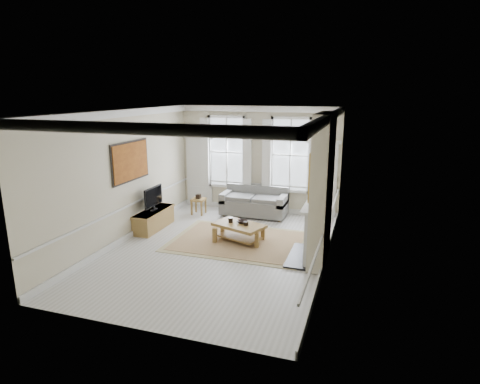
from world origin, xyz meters
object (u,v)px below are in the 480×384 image
(sofa, at_px, (255,203))
(tv_stand, at_px, (154,219))
(side_table, at_px, (199,202))
(coffee_table, at_px, (239,227))

(sofa, distance_m, tv_stand, 3.22)
(sofa, relative_size, side_table, 3.98)
(coffee_table, bearing_deg, side_table, 155.93)
(side_table, xyz_separation_m, tv_stand, (-0.64, -1.70, -0.13))
(sofa, height_order, side_table, sofa)
(tv_stand, bearing_deg, sofa, 42.41)
(sofa, relative_size, coffee_table, 1.38)
(side_table, bearing_deg, coffee_table, -44.00)
(sofa, xyz_separation_m, side_table, (-1.73, -0.47, 0.03))
(coffee_table, bearing_deg, tv_stand, -164.72)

